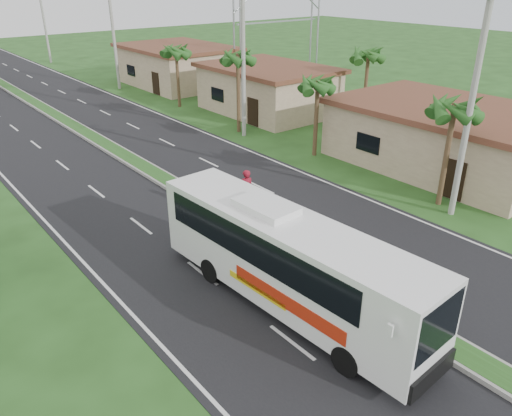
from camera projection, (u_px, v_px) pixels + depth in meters
ground at (366, 300)px, 17.29m from camera, size 180.00×180.00×0.00m
road_asphalt at (118, 153)px, 31.37m from camera, size 14.00×160.00×0.02m
median_strip at (118, 152)px, 31.33m from camera, size 1.20×160.00×0.18m
lane_edge_left at (5, 178)px, 27.58m from camera, size 0.12×160.00×0.01m
lane_edge_right at (207, 134)px, 35.17m from camera, size 0.12×160.00×0.01m
shop_near at (446, 136)px, 28.69m from camera, size 8.60×12.60×3.52m
shop_mid at (268, 89)px, 39.92m from camera, size 7.60×10.60×3.67m
shop_far at (178, 65)px, 49.75m from camera, size 8.60×11.60×3.82m
palm_verge_a at (454, 109)px, 22.47m from camera, size 2.40×2.40×5.45m
palm_verge_b at (318, 84)px, 29.20m from camera, size 2.40×2.40×5.05m
palm_verge_c at (238, 58)px, 33.47m from camera, size 2.40×2.40×5.85m
palm_verge_d at (176, 51)px, 40.33m from camera, size 2.40×2.40×5.25m
palm_behind_shop at (369, 55)px, 35.66m from camera, size 2.40×2.40×5.65m
utility_pole_a at (473, 93)px, 21.09m from camera, size 1.60×0.28×11.00m
utility_pole_b at (243, 42)px, 32.09m from camera, size 3.20×0.28×12.00m
utility_pole_c at (113, 27)px, 46.44m from camera, size 1.60×0.28×11.00m
utility_pole_d at (43, 17)px, 60.63m from camera, size 1.60×0.28×10.50m
billboard_lattice at (278, 12)px, 47.97m from camera, size 10.18×1.18×12.07m
coach_bus_main at (287, 256)px, 16.26m from camera, size 2.78×10.84×3.47m
motorcyclist at (246, 202)px, 22.50m from camera, size 1.77×0.83×2.45m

